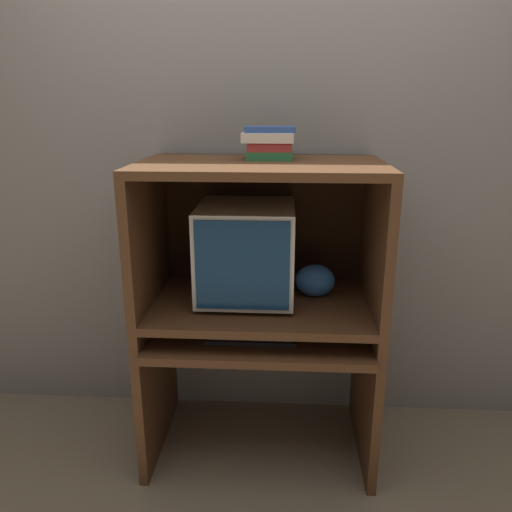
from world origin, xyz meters
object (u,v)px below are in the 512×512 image
(crt_monitor, at_px, (246,251))
(mouse, at_px, (309,338))
(book_stack, at_px, (269,143))
(keyboard, at_px, (251,337))
(snack_bag, at_px, (315,280))

(crt_monitor, xyz_separation_m, mouse, (0.28, -0.20, -0.33))
(book_stack, bearing_deg, mouse, -53.28)
(keyboard, relative_size, mouse, 5.80)
(mouse, bearing_deg, crt_monitor, 144.75)
(keyboard, xyz_separation_m, mouse, (0.25, -0.00, 0.00))
(mouse, relative_size, book_stack, 0.29)
(keyboard, distance_m, book_stack, 0.84)
(keyboard, relative_size, snack_bag, 2.12)
(book_stack, bearing_deg, keyboard, -104.16)
(crt_monitor, bearing_deg, keyboard, -80.43)
(mouse, bearing_deg, keyboard, 179.76)
(crt_monitor, height_order, snack_bag, crt_monitor)
(crt_monitor, distance_m, mouse, 0.48)
(crt_monitor, distance_m, keyboard, 0.39)
(keyboard, bearing_deg, crt_monitor, 99.57)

